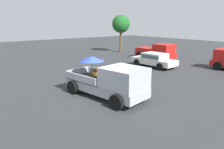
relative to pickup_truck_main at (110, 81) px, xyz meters
The scene contains 5 objects.
ground_plane 1.07m from the pickup_truck_main, behind, with size 80.00×80.00×0.00m, color #2D3033.
pickup_truck_main is the anchor object (origin of this frame).
pickup_truck_red 13.57m from the pickup_truck_main, 119.19° to the left, with size 4.83×2.22×1.80m.
parked_sedan_near 9.36m from the pickup_truck_main, 115.72° to the left, with size 4.40×2.19×1.33m.
tree_by_lot 18.66m from the pickup_truck_main, 137.58° to the left, with size 2.45×2.45×5.12m.
Camera 1 is at (9.15, -6.73, 4.20)m, focal length 33.36 mm.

